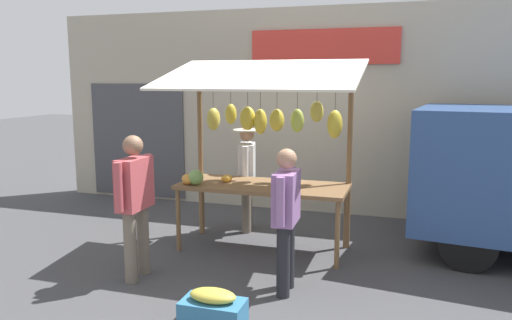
{
  "coord_description": "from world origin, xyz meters",
  "views": [
    {
      "loc": [
        -1.84,
        6.1,
        2.25
      ],
      "look_at": [
        0.0,
        0.3,
        1.25
      ],
      "focal_mm": 35.01,
      "sensor_mm": 36.0,
      "label": 1
    }
  ],
  "objects_px": {
    "market_stall": "(263,132)",
    "produce_crate_near": "(213,310)",
    "vendor_with_sunhat": "(247,171)",
    "shopper_with_ponytail": "(286,212)",
    "shopper_with_shopping_bag": "(135,197)"
  },
  "relations": [
    {
      "from": "market_stall",
      "to": "shopper_with_shopping_bag",
      "type": "bearing_deg",
      "value": 53.24
    },
    {
      "from": "shopper_with_shopping_bag",
      "to": "produce_crate_near",
      "type": "xyz_separation_m",
      "value": [
        -1.26,
        0.81,
        -0.78
      ]
    },
    {
      "from": "vendor_with_sunhat",
      "to": "shopper_with_shopping_bag",
      "type": "relative_size",
      "value": 0.94
    },
    {
      "from": "market_stall",
      "to": "produce_crate_near",
      "type": "distance_m",
      "value": 2.63
    },
    {
      "from": "vendor_with_sunhat",
      "to": "shopper_with_ponytail",
      "type": "distance_m",
      "value": 2.25
    },
    {
      "from": "market_stall",
      "to": "produce_crate_near",
      "type": "bearing_deg",
      "value": 95.17
    },
    {
      "from": "shopper_with_shopping_bag",
      "to": "produce_crate_near",
      "type": "relative_size",
      "value": 2.8
    },
    {
      "from": "vendor_with_sunhat",
      "to": "produce_crate_near",
      "type": "xyz_separation_m",
      "value": [
        -0.65,
        2.91,
        -0.74
      ]
    },
    {
      "from": "shopper_with_shopping_bag",
      "to": "shopper_with_ponytail",
      "type": "height_order",
      "value": "shopper_with_shopping_bag"
    },
    {
      "from": "market_stall",
      "to": "shopper_with_ponytail",
      "type": "distance_m",
      "value": 1.58
    },
    {
      "from": "shopper_with_ponytail",
      "to": "produce_crate_near",
      "type": "relative_size",
      "value": 2.64
    },
    {
      "from": "market_stall",
      "to": "vendor_with_sunhat",
      "type": "height_order",
      "value": "market_stall"
    },
    {
      "from": "produce_crate_near",
      "to": "shopper_with_shopping_bag",
      "type": "bearing_deg",
      "value": -32.61
    },
    {
      "from": "market_stall",
      "to": "vendor_with_sunhat",
      "type": "xyz_separation_m",
      "value": [
        0.45,
        -0.69,
        -0.65
      ]
    },
    {
      "from": "market_stall",
      "to": "vendor_with_sunhat",
      "type": "distance_m",
      "value": 1.05
    }
  ]
}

